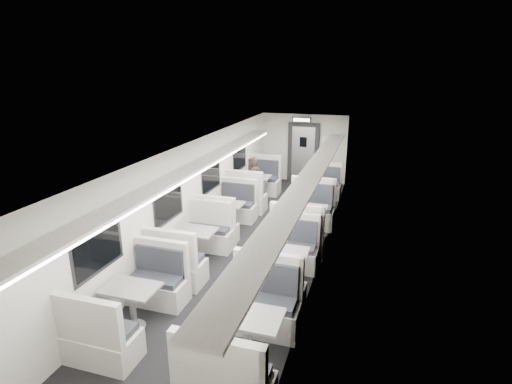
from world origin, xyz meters
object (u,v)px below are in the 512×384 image
Objects in this scene: booth_left_a at (254,188)px; exit_sign at (302,120)px; booth_left_b at (227,216)px; booth_right_c at (284,268)px; booth_right_a at (321,193)px; vestibule_door at (303,153)px; booth_left_d at (133,307)px; booth_right_b at (305,223)px; booth_right_d at (248,340)px; booth_left_c at (194,247)px; passenger at (253,181)px.

exit_sign is (1.00, 2.13, 1.87)m from booth_left_a.
booth_right_c is at bearing -47.78° from booth_left_b.
booth_left_a reaches higher than booth_right_a.
booth_left_a is 1.10× the size of vestibule_door.
booth_right_b reaches higher than booth_left_d.
booth_left_a is 4.99m from booth_right_c.
booth_right_b is at bearing -78.53° from vestibule_door.
booth_right_d is at bearing -90.00° from booth_right_b.
booth_right_a is at bearing 90.00° from booth_right_c.
booth_left_c is 4.94m from booth_right_a.
booth_left_b is 1.88m from booth_left_c.
booth_right_c is 3.44× the size of exit_sign.
vestibule_door is at bearing 97.92° from booth_right_c.
booth_left_d is 6.28m from passenger.
booth_right_b is at bearing 90.00° from booth_right_d.
booth_right_d is (0.00, -4.44, -0.01)m from booth_right_b.
booth_right_d is at bearing -51.44° from booth_left_c.
vestibule_door is at bearing 90.00° from exit_sign.
booth_left_c is 1.54× the size of passenger.
booth_right_d reaches higher than booth_left_c.
booth_right_b is at bearing -49.19° from booth_left_a.
booth_left_c is at bearing -98.30° from vestibule_door.
booth_left_d is at bearing 172.62° from booth_right_d.
passenger is (0.04, -0.22, 0.30)m from booth_left_a.
booth_left_a is 1.61× the size of passenger.
booth_left_c is at bearing -90.00° from booth_left_a.
passenger is 0.68× the size of vestibule_door.
booth_right_b is (2.00, 4.18, 0.05)m from booth_left_d.
booth_left_d is at bearing -106.46° from booth_right_a.
booth_right_b is 1.64× the size of passenger.
booth_left_a is 6.49m from booth_left_d.
booth_left_b is at bearing -178.52° from booth_right_b.
vestibule_door is (1.00, 9.11, 0.67)m from booth_left_d.
booth_right_c is at bearing -82.08° from vestibule_door.
booth_right_d is (2.00, -6.75, -0.00)m from booth_left_a.
booth_right_c is (2.00, -4.57, -0.03)m from booth_left_a.
booth_right_d is 1.10× the size of vestibule_door.
exit_sign reaches higher than booth_right_b.
booth_right_c is at bearing -90.00° from booth_right_a.
booth_left_d is at bearing -79.96° from passenger.
booth_left_a is 1.11× the size of booth_left_b.
booth_right_a is 2.05m from passenger.
passenger is at bearing -165.77° from booth_right_a.
passenger reaches higher than booth_left_a.
booth_left_d is at bearing -96.62° from exit_sign.
vestibule_door is at bearing 69.07° from booth_left_a.
vestibule_door reaches higher than booth_left_a.
booth_right_a is (2.00, 6.77, -0.01)m from booth_left_d.
booth_left_d reaches higher than booth_right_a.
booth_right_d is 1.60× the size of passenger.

